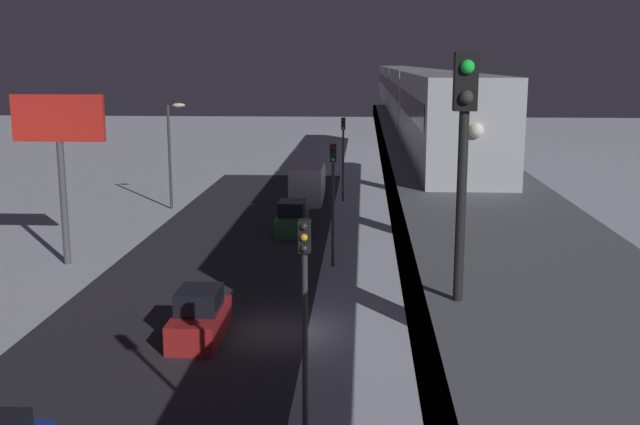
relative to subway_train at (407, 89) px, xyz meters
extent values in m
plane|color=silver|center=(6.65, 31.10, -8.43)|extent=(240.00, 240.00, 0.00)
cube|color=#28282D|center=(10.97, 31.10, -8.43)|extent=(11.00, 83.97, 0.01)
cube|color=slate|center=(0.00, 31.10, -2.18)|extent=(5.00, 83.97, 0.80)
cube|color=#38383D|center=(2.38, 31.10, -2.18)|extent=(0.24, 82.29, 0.80)
cylinder|color=slate|center=(0.00, -2.49, -5.51)|extent=(1.40, 1.40, 5.86)
cylinder|color=slate|center=(0.00, 14.31, -5.51)|extent=(1.40, 1.40, 5.86)
cylinder|color=slate|center=(0.00, 31.10, -5.51)|extent=(1.40, 1.40, 5.86)
cube|color=#B7BABF|center=(0.00, 27.90, -0.08)|extent=(2.90, 18.00, 3.40)
cube|color=black|center=(0.00, 27.90, 0.33)|extent=(2.94, 16.20, 0.90)
cube|color=#B7BABF|center=(0.00, 9.30, -0.08)|extent=(2.90, 18.00, 3.40)
cube|color=black|center=(0.00, 9.30, 0.33)|extent=(2.94, 16.20, 0.90)
cube|color=#B7BABF|center=(0.00, -9.30, -0.08)|extent=(2.90, 18.00, 3.40)
cube|color=black|center=(0.00, -9.30, 0.33)|extent=(2.94, 16.20, 0.90)
cube|color=#B7BABF|center=(0.00, -27.90, -0.08)|extent=(2.90, 18.00, 3.40)
cube|color=black|center=(0.00, -27.90, 0.33)|extent=(2.94, 16.20, 0.90)
sphere|color=white|center=(0.00, 36.95, 0.09)|extent=(0.44, 0.44, 0.44)
cylinder|color=black|center=(1.75, 47.52, -0.18)|extent=(0.16, 0.16, 3.20)
cube|color=black|center=(1.75, 47.52, 1.77)|extent=(0.36, 0.28, 0.90)
sphere|color=#19F23F|center=(1.75, 47.68, 2.00)|extent=(0.22, 0.22, 0.22)
sphere|color=#333333|center=(1.75, 47.68, 1.54)|extent=(0.22, 0.22, 0.22)
cube|color=#2D6038|center=(7.77, 13.20, -7.88)|extent=(1.80, 4.60, 1.10)
cube|color=black|center=(7.77, 13.20, -6.90)|extent=(1.58, 2.21, 0.87)
cube|color=#A51E1E|center=(9.57, 32.04, -7.88)|extent=(1.80, 4.10, 1.10)
cube|color=black|center=(9.57, 32.04, -6.90)|extent=(1.58, 1.97, 0.87)
cube|color=silver|center=(7.57, -0.64, -7.23)|extent=(2.30, 2.20, 2.40)
cube|color=silver|center=(7.57, 3.16, -7.03)|extent=(2.40, 5.00, 2.80)
cylinder|color=#2D2D2D|center=(4.87, 39.95, -5.68)|extent=(0.16, 0.16, 5.50)
cube|color=black|center=(4.87, 39.95, -2.48)|extent=(0.32, 0.32, 0.90)
sphere|color=black|center=(4.87, 40.13, -2.18)|extent=(0.20, 0.20, 0.20)
sphere|color=yellow|center=(4.87, 40.13, -2.48)|extent=(0.20, 0.20, 0.20)
sphere|color=black|center=(4.87, 40.13, -2.78)|extent=(0.20, 0.20, 0.20)
cylinder|color=#2D2D2D|center=(4.87, 21.20, -5.68)|extent=(0.16, 0.16, 5.50)
cube|color=black|center=(4.87, 21.20, -2.48)|extent=(0.32, 0.32, 0.90)
sphere|color=black|center=(4.87, 21.38, -2.18)|extent=(0.20, 0.20, 0.20)
sphere|color=black|center=(4.87, 21.38, -2.48)|extent=(0.20, 0.20, 0.20)
sphere|color=#19E53F|center=(4.87, 21.38, -2.78)|extent=(0.20, 0.20, 0.20)
cylinder|color=#2D2D2D|center=(4.87, 2.46, -5.68)|extent=(0.16, 0.16, 5.50)
cube|color=black|center=(4.87, 2.46, -2.48)|extent=(0.32, 0.32, 0.90)
sphere|color=black|center=(4.87, 2.64, -2.18)|extent=(0.20, 0.20, 0.20)
sphere|color=black|center=(4.87, 2.64, -2.48)|extent=(0.20, 0.20, 0.20)
sphere|color=#19E53F|center=(4.87, 2.64, -2.78)|extent=(0.20, 0.20, 0.20)
cylinder|color=#4C4C51|center=(18.93, 21.60, -5.18)|extent=(0.36, 0.36, 6.50)
cube|color=red|center=(18.93, 21.60, -0.73)|extent=(4.80, 0.30, 2.40)
cylinder|color=#38383D|center=(17.27, 6.10, -4.68)|extent=(0.20, 0.20, 7.50)
ellipsoid|color=#F4E5B2|center=(16.47, 6.10, -0.93)|extent=(0.90, 0.44, 0.30)
camera|label=1|loc=(3.32, 59.55, 2.07)|focal=42.47mm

